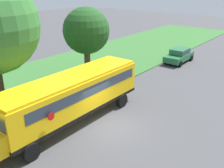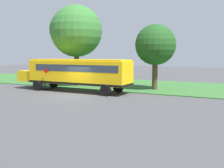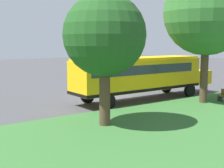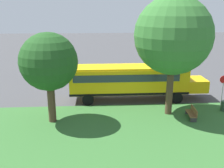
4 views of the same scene
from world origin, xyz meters
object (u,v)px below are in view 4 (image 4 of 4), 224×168
at_px(oak_tree_roadside_mid, 50,62).
at_px(school_bus, 132,79).
at_px(oak_tree_beside_bus, 176,35).
at_px(trash_bin, 224,107).
at_px(stop_sign, 223,87).
at_px(park_bench, 192,113).

bearing_deg(oak_tree_roadside_mid, school_bus, -54.97).
distance_m(school_bus, oak_tree_beside_bus, 6.23).
bearing_deg(trash_bin, school_bus, 64.58).
xyz_separation_m(school_bus, stop_sign, (-2.17, -7.52, -0.19)).
bearing_deg(stop_sign, trash_bin, 165.50).
height_order(oak_tree_beside_bus, oak_tree_roadside_mid, oak_tree_beside_bus).
height_order(stop_sign, trash_bin, stop_sign).
bearing_deg(trash_bin, stop_sign, -14.50).
distance_m(stop_sign, trash_bin, 1.82).
height_order(oak_tree_beside_bus, stop_sign, oak_tree_beside_bus).
bearing_deg(stop_sign, oak_tree_roadside_mid, 99.52).
relative_size(school_bus, trash_bin, 13.80).
distance_m(school_bus, trash_bin, 8.10).
bearing_deg(park_bench, oak_tree_beside_bus, 50.06).
distance_m(school_bus, stop_sign, 7.83).
height_order(oak_tree_roadside_mid, trash_bin, oak_tree_roadside_mid).
bearing_deg(school_bus, oak_tree_roadside_mid, 125.03).
bearing_deg(oak_tree_roadside_mid, oak_tree_beside_bus, -83.94).
xyz_separation_m(school_bus, oak_tree_beside_bus, (-3.54, -2.71, 4.36)).
height_order(school_bus, park_bench, school_bus).
xyz_separation_m(oak_tree_roadside_mid, trash_bin, (1.09, -13.63, -4.09)).
distance_m(oak_tree_roadside_mid, trash_bin, 14.27).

